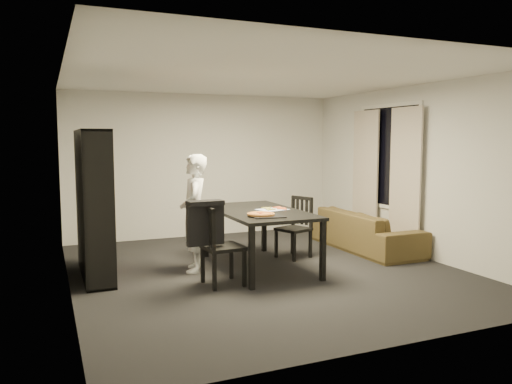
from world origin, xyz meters
name	(u,v)px	position (x,y,z in m)	size (l,w,h in m)	color
room	(265,175)	(0.00, 0.00, 1.30)	(5.01, 5.51, 2.61)	black
window_pane	(389,157)	(2.48, 0.60, 1.50)	(0.02, 1.40, 1.60)	black
window_frame	(388,157)	(2.48, 0.60, 1.50)	(0.03, 1.52, 1.72)	white
curtain_left	(405,180)	(2.40, 0.08, 1.15)	(0.03, 0.70, 2.25)	#BCAFA0
curtain_right	(365,176)	(2.40, 1.12, 1.15)	(0.03, 0.70, 2.25)	#BCAFA0
bookshelf	(94,204)	(-2.16, 0.60, 0.95)	(0.35, 1.50, 1.90)	black
dining_table	(259,215)	(-0.02, 0.17, 0.74)	(1.08, 1.94, 0.81)	black
chair_left	(216,241)	(-0.84, -0.42, 0.56)	(0.48, 0.48, 0.98)	black
chair_right	(297,223)	(0.78, 0.54, 0.52)	(0.55, 0.55, 0.92)	black
draped_jacket	(205,221)	(-0.97, -0.43, 0.81)	(0.46, 0.22, 0.54)	black
person	(194,213)	(-0.89, 0.35, 0.79)	(0.58, 0.38, 1.58)	white
baking_tray	(268,216)	(-0.15, -0.41, 0.81)	(0.40, 0.32, 0.01)	black
pepperoni_pizza	(261,214)	(-0.21, -0.33, 0.83)	(0.35, 0.35, 0.03)	#A76830
kitchen_towel	(272,210)	(0.16, 0.12, 0.81)	(0.40, 0.30, 0.01)	white
pizza_slices	(274,208)	(0.21, 0.16, 0.82)	(0.37, 0.31, 0.01)	gold
sofa	(365,230)	(2.04, 0.57, 0.31)	(2.14, 0.84, 0.62)	#41381A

